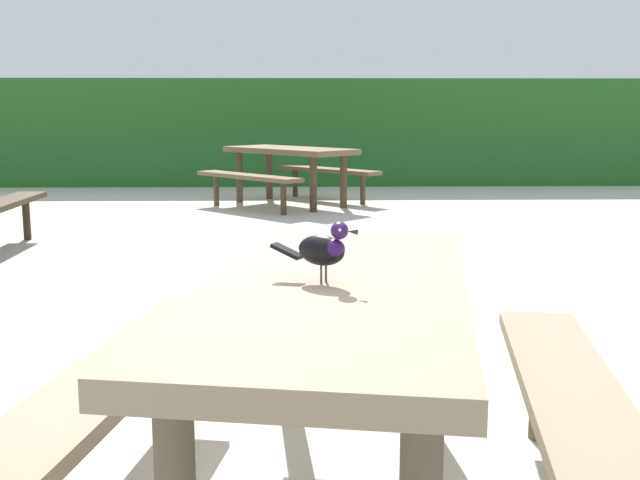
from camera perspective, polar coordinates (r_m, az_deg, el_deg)
The scene contains 4 objects.
hedge_wall at distance 13.36m, azimuth -2.31°, elevation 8.14°, with size 28.00×2.35×1.70m, color #235B23.
picnic_table_foreground at distance 2.32m, azimuth 1.16°, elevation -7.46°, with size 1.94×1.97×0.74m.
bird_grackle at distance 2.21m, azimuth 0.34°, elevation -0.61°, with size 0.26×0.17×0.18m.
picnic_table_mid_right at distance 9.89m, azimuth -2.28°, elevation 5.83°, with size 2.40×2.40×0.74m.
Camera 1 is at (0.18, -2.41, 1.24)m, focal length 42.90 mm.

